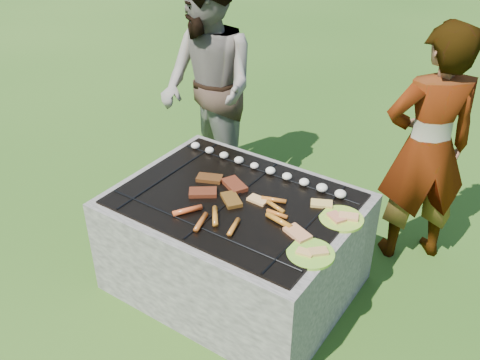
# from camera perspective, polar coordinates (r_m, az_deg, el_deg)

# --- Properties ---
(lawn) EXTENTS (60.00, 60.00, 0.00)m
(lawn) POSITION_cam_1_polar(r_m,az_deg,el_deg) (3.28, -0.50, -10.82)
(lawn) COLOR #1F4912
(lawn) RESTS_ON ground
(fire_pit) EXTENTS (1.30, 1.00, 0.62)m
(fire_pit) POSITION_cam_1_polar(r_m,az_deg,el_deg) (3.10, -0.52, -6.99)
(fire_pit) COLOR gray
(fire_pit) RESTS_ON ground
(mushrooms) EXTENTS (1.06, 0.06, 0.04)m
(mushrooms) POSITION_cam_1_polar(r_m,az_deg,el_deg) (3.12, 3.12, 1.05)
(mushrooms) COLOR #F4E7CF
(mushrooms) RESTS_ON fire_pit
(pork_slabs) EXTENTS (0.39, 0.32, 0.02)m
(pork_slabs) POSITION_cam_1_polar(r_m,az_deg,el_deg) (2.96, -2.13, -0.91)
(pork_slabs) COLOR brown
(pork_slabs) RESTS_ON fire_pit
(sausages) EXTENTS (0.58, 0.49, 0.03)m
(sausages) POSITION_cam_1_polar(r_m,az_deg,el_deg) (2.75, -0.26, -3.75)
(sausages) COLOR #BD551F
(sausages) RESTS_ON fire_pit
(bread_on_grate) EXTENTS (0.45, 0.42, 0.02)m
(bread_on_grate) POSITION_cam_1_polar(r_m,az_deg,el_deg) (2.76, 5.82, -3.85)
(bread_on_grate) COLOR #FBCC80
(bread_on_grate) RESTS_ON fire_pit
(plate_far) EXTENTS (0.29, 0.29, 0.03)m
(plate_far) POSITION_cam_1_polar(r_m,az_deg,el_deg) (2.80, 10.77, -4.05)
(plate_far) COLOR yellow
(plate_far) RESTS_ON fire_pit
(plate_near) EXTENTS (0.28, 0.28, 0.03)m
(plate_near) POSITION_cam_1_polar(r_m,az_deg,el_deg) (2.55, 7.56, -7.77)
(plate_near) COLOR #AFD132
(plate_near) RESTS_ON fire_pit
(cook) EXTENTS (0.65, 0.63, 1.50)m
(cook) POSITION_cam_1_polar(r_m,az_deg,el_deg) (3.28, 19.33, 3.13)
(cook) COLOR gray
(cook) RESTS_ON ground
(bystander) EXTENTS (0.96, 0.88, 1.60)m
(bystander) POSITION_cam_1_polar(r_m,az_deg,el_deg) (3.79, -3.46, 9.65)
(bystander) COLOR #A29987
(bystander) RESTS_ON ground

